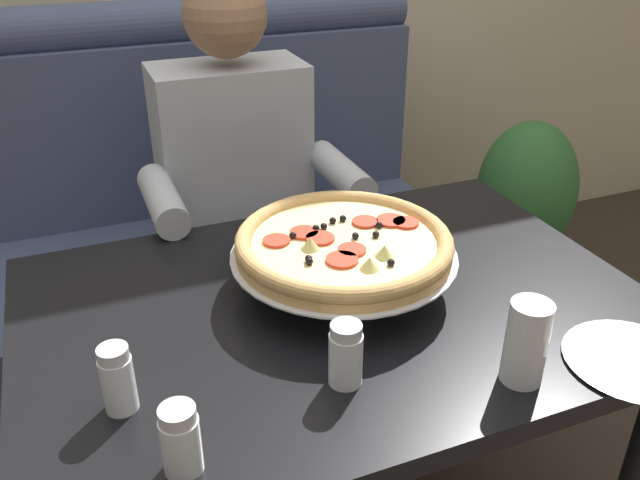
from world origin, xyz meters
The scene contains 10 objects.
booth_bench centered at (0.00, 0.87, 0.40)m, with size 1.42×0.78×1.13m.
dining_table centered at (0.00, 0.00, 0.63)m, with size 1.17×0.81×0.73m.
diner_main centered at (-0.01, 0.61, 0.71)m, with size 0.54×0.64×1.27m.
pizza centered at (0.04, 0.04, 0.82)m, with size 0.44×0.44×0.13m.
shaker_oregano centered at (-0.41, -0.15, 0.78)m, with size 0.05×0.05×0.11m.
shaker_pepper_flakes centered at (-0.08, -0.22, 0.78)m, with size 0.05×0.05×0.11m.
shaker_parmesan centered at (-0.35, -0.30, 0.77)m, with size 0.05×0.05×0.11m.
plate_near_left centered at (0.39, -0.35, 0.74)m, with size 0.23×0.23×0.02m.
drinking_glass centered at (0.19, -0.32, 0.79)m, with size 0.07×0.07×0.14m.
potted_plant centered at (1.11, 0.81, 0.39)m, with size 0.36×0.36×0.70m.
Camera 1 is at (-0.42, -0.96, 1.43)m, focal length 37.00 mm.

